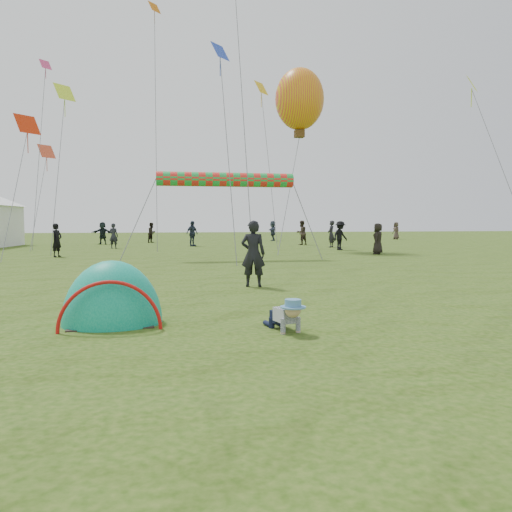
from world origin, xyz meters
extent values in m
plane|color=#1E4009|center=(0.00, 0.00, 0.00)|extent=(140.00, 140.00, 0.00)
ellipsoid|color=#00836B|center=(-1.59, 1.39, 0.00)|extent=(1.67, 1.39, 2.12)
imported|color=black|center=(1.58, 5.57, 0.86)|extent=(0.71, 0.56, 1.72)
imported|color=black|center=(-3.64, 25.10, 0.79)|extent=(0.67, 0.54, 1.58)
imported|color=#453731|center=(21.05, 36.47, 0.82)|extent=(0.65, 0.88, 1.63)
imported|color=#2D3648|center=(8.83, 35.11, 0.87)|extent=(0.64, 1.65, 1.74)
imported|color=black|center=(-5.61, 17.93, 0.80)|extent=(0.61, 0.69, 1.60)
imported|color=#352A24|center=(9.22, 27.49, 0.88)|extent=(1.05, 0.96, 1.75)
imported|color=#283145|center=(1.36, 26.95, 0.86)|extent=(1.04, 0.99, 1.73)
imported|color=black|center=(9.66, 20.82, 0.85)|extent=(1.27, 1.10, 1.71)
imported|color=black|center=(10.26, 16.94, 0.80)|extent=(0.86, 0.93, 1.60)
imported|color=black|center=(-4.95, 31.08, 0.83)|extent=(1.60, 0.79, 1.65)
imported|color=black|center=(10.15, 23.81, 0.87)|extent=(0.72, 0.76, 1.74)
imported|color=black|center=(-1.42, 33.20, 0.80)|extent=(0.95, 0.98, 1.59)
cylinder|color=red|center=(2.15, 15.33, 3.57)|extent=(6.16, 0.64, 0.64)
plane|color=#E34C2B|center=(-7.97, 27.68, 6.24)|extent=(1.09, 1.09, 0.89)
plane|color=yellow|center=(6.21, 27.28, 10.88)|extent=(1.11, 1.11, 0.91)
plane|color=#DEFF2E|center=(-6.17, 24.21, 9.23)|extent=(1.21, 1.21, 0.98)
plane|color=blue|center=(2.08, 16.63, 9.62)|extent=(0.96, 0.96, 0.79)
plane|color=#E9407C|center=(-8.09, 28.68, 12.06)|extent=(0.78, 0.78, 0.64)
plane|color=red|center=(-7.27, 20.00, 6.56)|extent=(1.21, 1.21, 0.99)
plane|color=orange|center=(-0.95, 26.23, 15.28)|extent=(0.85, 0.85, 0.69)
plane|color=#DFFE0F|center=(14.99, 16.36, 8.74)|extent=(1.00, 1.00, 0.82)
camera|label=1|loc=(-0.79, -7.12, 1.70)|focal=35.00mm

